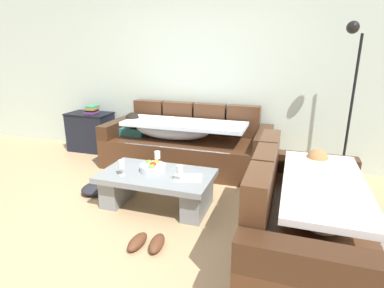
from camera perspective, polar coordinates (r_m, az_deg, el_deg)
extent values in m
plane|color=tan|center=(3.27, -12.41, -13.57)|extent=(14.00, 14.00, 0.00)
cube|color=#B7C7B7|center=(4.79, -0.10, 13.52)|extent=(9.00, 0.10, 2.70)
cube|color=#4B2C1A|center=(4.47, -1.10, -1.68)|extent=(2.35, 0.92, 0.42)
cube|color=#4B2C1A|center=(4.97, -7.83, 5.35)|extent=(0.47, 0.16, 0.46)
cube|color=#4B2C1A|center=(4.78, -2.44, 5.02)|extent=(0.47, 0.16, 0.46)
cube|color=#4B2C1A|center=(4.63, 3.36, 4.61)|extent=(0.47, 0.16, 0.46)
cube|color=#4B2C1A|center=(4.53, 9.46, 4.14)|extent=(0.47, 0.16, 0.46)
cube|color=#3C2314|center=(4.84, -13.36, 3.14)|extent=(0.18, 0.92, 0.20)
cube|color=#3C2314|center=(4.16, 13.14, 0.91)|extent=(0.18, 0.92, 0.20)
cube|color=#2D6660|center=(4.70, -10.57, 2.36)|extent=(0.36, 0.28, 0.11)
sphere|color=#936B4C|center=(4.63, -10.91, 4.16)|extent=(0.21, 0.21, 0.21)
sphere|color=black|center=(4.63, -10.93, 4.52)|extent=(0.20, 0.20, 0.20)
ellipsoid|color=silver|center=(4.39, -3.74, 2.71)|extent=(1.10, 0.44, 0.28)
cube|color=silver|center=(4.28, -1.44, 3.75)|extent=(1.70, 0.60, 0.05)
cube|color=silver|center=(4.07, -3.15, -3.28)|extent=(1.44, 0.04, 0.38)
cube|color=#4B2C1A|center=(2.78, 20.57, -15.19)|extent=(0.92, 1.82, 0.42)
cube|color=#4B2C1A|center=(2.14, 11.79, -10.97)|extent=(0.16, 0.46, 0.46)
cube|color=#4B2C1A|center=(2.58, 13.11, -6.06)|extent=(0.16, 0.46, 0.46)
cube|color=#4B2C1A|center=(3.03, 14.02, -2.60)|extent=(0.16, 0.46, 0.46)
cube|color=#3C2314|center=(1.93, 22.24, -19.98)|extent=(0.92, 0.18, 0.20)
cube|color=#3C2314|center=(3.39, 20.75, -3.46)|extent=(0.92, 0.18, 0.20)
cube|color=#2D6660|center=(3.15, 20.99, -5.88)|extent=(0.28, 0.36, 0.11)
sphere|color=beige|center=(3.10, 22.04, -3.21)|extent=(0.21, 0.21, 0.21)
sphere|color=#9E7042|center=(3.09, 22.10, -2.69)|extent=(0.20, 0.20, 0.20)
ellipsoid|color=silver|center=(2.55, 22.56, -9.40)|extent=(0.44, 0.90, 0.28)
cube|color=silver|center=(2.58, 23.16, -6.76)|extent=(0.60, 1.34, 0.05)
cube|color=silver|center=(2.83, 29.83, -15.30)|extent=(0.04, 1.14, 0.38)
cube|color=gray|center=(3.34, -6.56, -5.85)|extent=(1.20, 0.68, 0.06)
cube|color=gray|center=(3.62, -13.15, -7.62)|extent=(0.20, 0.54, 0.32)
cube|color=gray|center=(3.27, 1.03, -9.95)|extent=(0.20, 0.54, 0.32)
cylinder|color=silver|center=(3.38, -7.20, -4.40)|extent=(0.28, 0.28, 0.07)
sphere|color=#6EA434|center=(3.44, -7.91, -3.56)|extent=(0.08, 0.08, 0.08)
sphere|color=#6D9F36|center=(3.31, -7.45, -4.43)|extent=(0.08, 0.08, 0.08)
sphere|color=orange|center=(3.44, -6.68, -3.56)|extent=(0.08, 0.08, 0.08)
sphere|color=red|center=(3.37, -7.23, -3.98)|extent=(0.08, 0.08, 0.08)
cylinder|color=silver|center=(3.34, -12.76, -5.58)|extent=(0.06, 0.06, 0.01)
cylinder|color=silver|center=(3.32, -12.81, -4.93)|extent=(0.01, 0.01, 0.07)
cylinder|color=silver|center=(3.29, -12.90, -3.64)|extent=(0.07, 0.07, 0.08)
cylinder|color=silver|center=(3.12, -2.21, -6.80)|extent=(0.06, 0.06, 0.01)
cylinder|color=silver|center=(3.10, -2.22, -6.12)|extent=(0.01, 0.01, 0.07)
cylinder|color=silver|center=(3.07, -2.24, -4.75)|extent=(0.07, 0.07, 0.08)
cylinder|color=silver|center=(3.55, -6.35, -3.86)|extent=(0.06, 0.06, 0.01)
cylinder|color=silver|center=(3.53, -6.37, -3.24)|extent=(0.01, 0.01, 0.07)
cylinder|color=silver|center=(3.51, -6.42, -2.02)|extent=(0.07, 0.07, 0.08)
cube|color=white|center=(3.18, -0.74, -6.27)|extent=(0.33, 0.28, 0.01)
cube|color=black|center=(5.47, -18.16, 2.07)|extent=(0.70, 0.42, 0.62)
cube|color=black|center=(5.40, -18.47, 5.35)|extent=(0.72, 0.44, 0.02)
cube|color=#72337F|center=(5.37, -18.00, 5.61)|extent=(0.18, 0.22, 0.03)
cube|color=black|center=(5.36, -17.97, 5.92)|extent=(0.16, 0.18, 0.03)
cube|color=#B76623|center=(5.35, -17.90, 6.22)|extent=(0.17, 0.23, 0.03)
cube|color=#338C59|center=(5.35, -17.93, 6.57)|extent=(0.14, 0.20, 0.03)
cylinder|color=black|center=(4.50, 25.67, -6.00)|extent=(0.28, 0.28, 0.02)
cylinder|color=black|center=(4.26, 27.22, 5.39)|extent=(0.03, 0.03, 1.80)
sphere|color=black|center=(4.09, 27.58, 18.56)|extent=(0.14, 0.14, 0.14)
ellipsoid|color=#59331E|center=(2.85, -10.03, -17.33)|extent=(0.13, 0.28, 0.09)
ellipsoid|color=#59331E|center=(2.81, -6.49, -17.73)|extent=(0.16, 0.28, 0.09)
ellipsoid|color=#232328|center=(3.90, -16.99, -7.72)|extent=(0.45, 0.49, 0.12)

